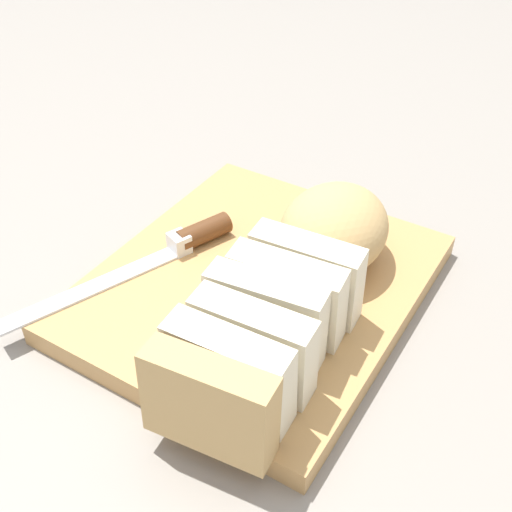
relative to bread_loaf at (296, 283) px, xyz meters
name	(u,v)px	position (x,y,z in m)	size (l,w,h in m)	color
ground_plane	(256,295)	(-0.03, -0.06, -0.07)	(3.00, 3.00, 0.00)	gray
cutting_board	(256,287)	(-0.03, -0.06, -0.05)	(0.36, 0.31, 0.02)	tan
bread_loaf	(296,283)	(0.00, 0.00, 0.00)	(0.36, 0.15, 0.09)	tan
bread_knife	(178,244)	(-0.01, -0.16, -0.03)	(0.26, 0.11, 0.02)	silver
crumb_near_knife	(324,273)	(-0.07, 0.00, -0.04)	(0.00, 0.00, 0.00)	#996633
crumb_near_loaf	(223,306)	(0.03, -0.06, -0.04)	(0.01, 0.01, 0.01)	#996633
crumb_stray_left	(279,271)	(-0.04, -0.05, -0.04)	(0.01, 0.01, 0.01)	#996633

